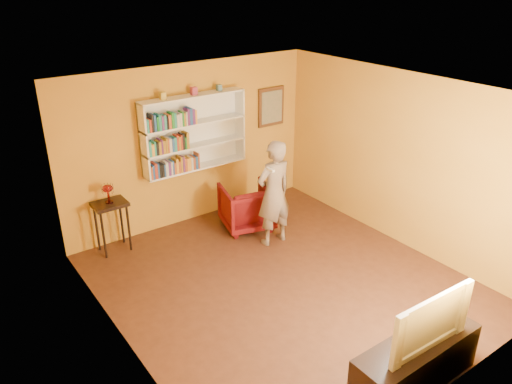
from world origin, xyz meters
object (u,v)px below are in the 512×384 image
Objects in this scene: bookshelf at (193,132)px; console_table at (111,211)px; ruby_lustre at (108,190)px; tv_cabinet at (415,363)px; person at (274,193)px; armchair at (247,207)px; television at (423,318)px.

console_table is (-1.56, -0.16, -0.92)m from bookshelf.
ruby_lustre is 0.19× the size of tv_cabinet.
person reaches higher than ruby_lustre.
console_table is 2.21m from armchair.
console_table is at bearing 108.75° from tv_cabinet.
tv_cabinet is at bearing -90.43° from bookshelf.
armchair reaches higher than tv_cabinet.
person is (2.16, -1.25, -0.17)m from ruby_lustre.
bookshelf reaches higher than armchair.
television is at bearing 0.00° from tv_cabinet.
armchair is at bearing -15.37° from ruby_lustre.
person is (2.16, -1.25, 0.18)m from console_table.
ruby_lustre is at bearing 108.75° from tv_cabinet.
tv_cabinet is at bearing -71.25° from ruby_lustre.
console_table reaches higher than tv_cabinet.
television is (-0.58, -3.92, 0.49)m from armchair.
television is (1.53, -4.50, 0.19)m from console_table.
bookshelf is 1.17× the size of tv_cabinet.
armchair is (0.55, -0.74, -1.22)m from bookshelf.
ruby_lustre is (-1.56, -0.16, -0.57)m from bookshelf.
bookshelf is 1.82m from console_table.
console_table is 0.48× the size of person.
television is (1.53, -4.50, -0.16)m from ruby_lustre.
ruby_lustre reaches higher than armchair.
person is at bearing 78.99° from tv_cabinet.
bookshelf is 1.70m from person.
tv_cabinet is at bearing -71.25° from console_table.
armchair is at bearing 81.52° from tv_cabinet.
person is at bearing -29.98° from console_table.
bookshelf is 2.19× the size of armchair.
console_table is at bearing 110.94° from television.
television is at bearing -71.25° from console_table.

